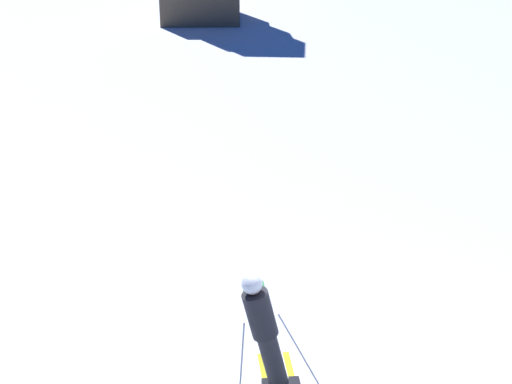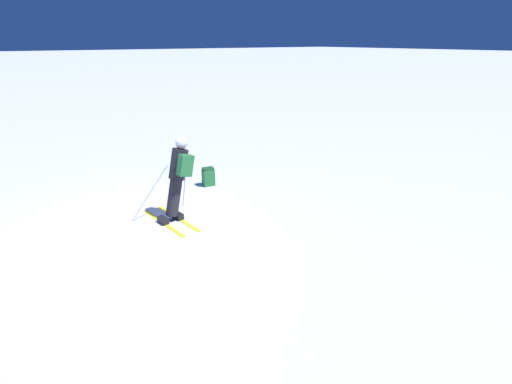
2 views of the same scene
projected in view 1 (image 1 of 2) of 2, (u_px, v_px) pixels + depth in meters
skier at (264, 327)px, 10.83m from camera, size 1.28×1.76×1.84m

